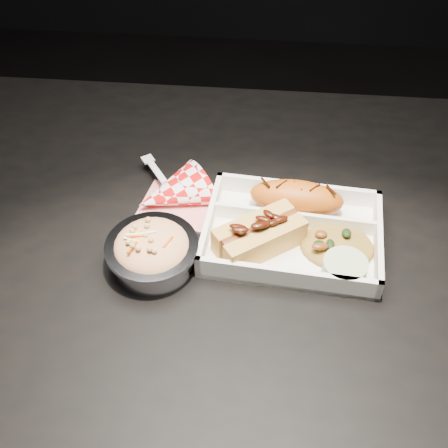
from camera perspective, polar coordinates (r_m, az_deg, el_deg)
The scene contains 8 objects.
dining_table at distance 0.89m, azimuth 5.04°, elevation -5.80°, with size 1.20×0.80×0.75m.
food_tray at distance 0.82m, azimuth 6.91°, elevation -1.15°, with size 0.26×0.20×0.04m.
fried_pastry at distance 0.84m, azimuth 7.38°, elevation 2.65°, with size 0.14×0.06×0.05m, color #C35A13.
hotdog at distance 0.79m, azimuth 3.63°, elevation -1.04°, with size 0.14×0.12×0.06m.
fried_rice_mound at distance 0.81m, azimuth 11.51°, elevation -1.69°, with size 0.11×0.09×0.03m, color #A87C30.
cupcake_liner at distance 0.77m, azimuth 12.12°, elevation -4.54°, with size 0.06×0.06×0.03m, color #ADC393.
foil_coleslaw_cup at distance 0.77m, azimuth -7.31°, elevation -2.65°, with size 0.13×0.13×0.07m.
napkin_fork at distance 0.87m, azimuth -5.34°, elevation 3.06°, with size 0.15×0.16×0.10m.
Camera 1 is at (-0.03, -0.55, 1.36)m, focal length 45.00 mm.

